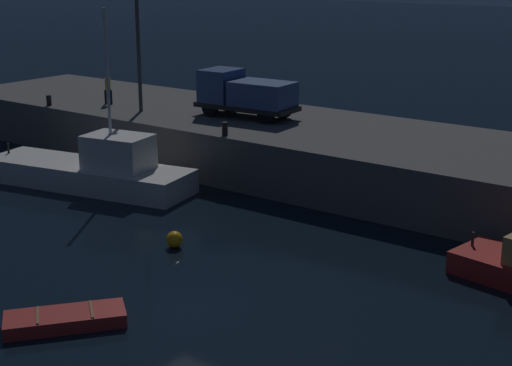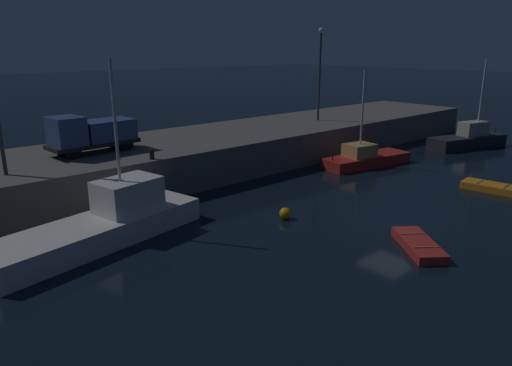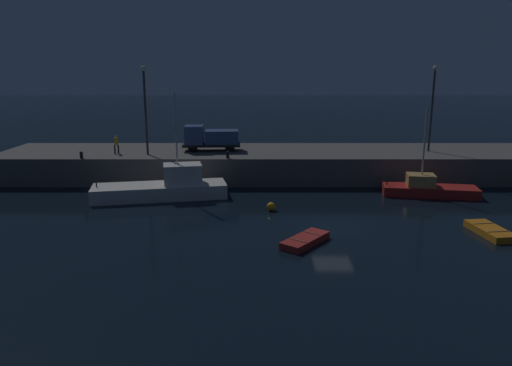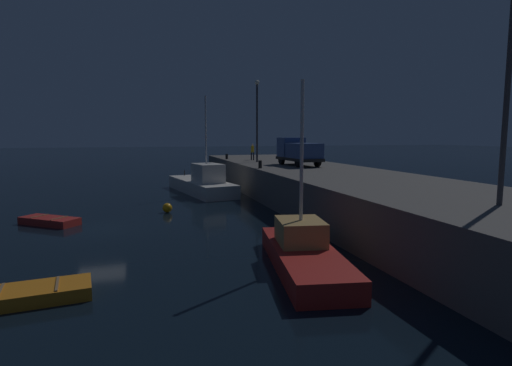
{
  "view_description": "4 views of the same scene",
  "coord_description": "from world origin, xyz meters",
  "views": [
    {
      "loc": [
        14.85,
        -16.28,
        10.49
      ],
      "look_at": [
        -2.38,
        6.9,
        2.1
      ],
      "focal_mm": 54.4,
      "sensor_mm": 36.0,
      "label": 1
    },
    {
      "loc": [
        -20.77,
        -12.81,
        8.88
      ],
      "look_at": [
        -4.91,
        5.15,
        1.91
      ],
      "focal_mm": 33.12,
      "sensor_mm": 36.0,
      "label": 2
    },
    {
      "loc": [
        -5.07,
        -29.5,
        10.06
      ],
      "look_at": [
        -5.15,
        6.68,
        1.41
      ],
      "focal_mm": 33.48,
      "sensor_mm": 36.0,
      "label": 3
    },
    {
      "loc": [
        23.05,
        2.17,
        5.1
      ],
      "look_at": [
        0.09,
        8.83,
        2.27
      ],
      "focal_mm": 28.39,
      "sensor_mm": 36.0,
      "label": 4
    }
  ],
  "objects": [
    {
      "name": "lamp_post_west",
      "position": [
        -14.91,
        13.28,
        7.09
      ],
      "size": [
        0.44,
        0.44,
        7.84
      ],
      "color": "#38383D",
      "rests_on": "pier_quay"
    },
    {
      "name": "fishing_boat_blue",
      "position": [
        -12.36,
        7.5,
        0.86
      ],
      "size": [
        10.85,
        4.89,
        8.4
      ],
      "color": "silver",
      "rests_on": "ground"
    },
    {
      "name": "ground_plane",
      "position": [
        0.0,
        0.0,
        0.0
      ],
      "size": [
        320.0,
        320.0,
        0.0
      ],
      "primitive_type": "plane",
      "color": "black"
    },
    {
      "name": "bollard_west",
      "position": [
        -7.53,
        11.38,
        2.81
      ],
      "size": [
        0.28,
        0.28,
        0.62
      ],
      "primitive_type": "cylinder",
      "color": "black",
      "rests_on": "pier_quay"
    },
    {
      "name": "dockworker",
      "position": [
        -17.83,
        13.64,
        3.48
      ],
      "size": [
        0.43,
        0.43,
        1.71
      ],
      "color": "black",
      "rests_on": "pier_quay"
    },
    {
      "name": "pier_quay",
      "position": [
        0.0,
        15.51,
        1.25
      ],
      "size": [
        58.02,
        9.24,
        2.5
      ],
      "color": "#5B5956",
      "rests_on": "ground"
    },
    {
      "name": "mooring_buoy_near",
      "position": [
        -3.96,
        3.88,
        0.32
      ],
      "size": [
        0.63,
        0.63,
        0.63
      ],
      "primitive_type": "sphere",
      "color": "orange",
      "rests_on": "ground"
    },
    {
      "name": "rowboat_white_mid",
      "position": [
        -2.16,
        -2.88,
        0.21
      ],
      "size": [
        3.21,
        3.58,
        0.46
      ],
      "color": "#B22823",
      "rests_on": "ground"
    },
    {
      "name": "bollard_central",
      "position": [
        -20.27,
        11.4,
        2.79
      ],
      "size": [
        0.28,
        0.28,
        0.58
      ],
      "primitive_type": "cylinder",
      "color": "black",
      "rests_on": "pier_quay"
    },
    {
      "name": "utility_truck",
      "position": [
        -9.41,
        15.38,
        3.74
      ],
      "size": [
        5.52,
        2.41,
        2.39
      ],
      "color": "black",
      "rests_on": "pier_quay"
    }
  ]
}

